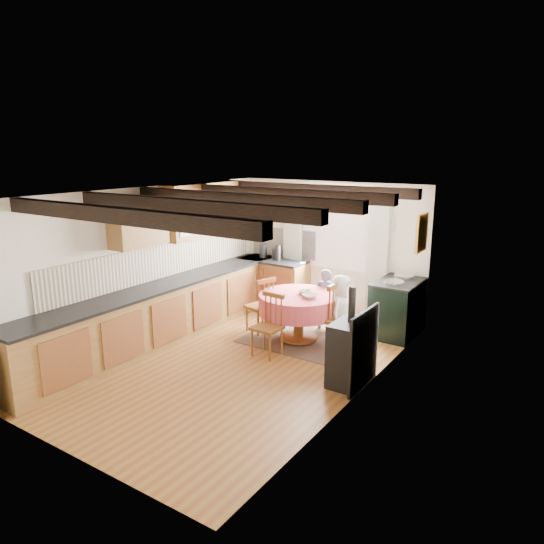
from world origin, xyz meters
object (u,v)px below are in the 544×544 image
Objects in this scene: child_far at (325,299)px; cup at (308,292)px; dining_table at (299,317)px; chair_near at (267,325)px; chair_right at (345,319)px; cast_iron_stove at (351,336)px; child_right at (341,311)px; chair_left at (260,304)px; aga_range at (397,307)px.

child_far is 0.70m from cup.
cup is (0.14, 0.03, 0.43)m from dining_table.
child_far is at bearing 84.92° from chair_near.
chair_near is 0.90m from cup.
cast_iron_stove is at bearing -150.73° from chair_right.
dining_table is 0.70m from child_right.
chair_near is 0.98× the size of chair_left.
dining_table is 0.81m from chair_right.
aga_range reaches higher than cup.
dining_table is 1.10× the size of child_right.
chair_right is at bearing -140.35° from child_right.
chair_near reaches higher than dining_table.
chair_right is at bearing -1.49° from dining_table.
chair_left reaches higher than dining_table.
chair_left is 0.90× the size of child_far.
cast_iron_stove is at bearing -3.92° from chair_near.
chair_near is at bearing 135.91° from child_right.
chair_right is 0.72m from cup.
child_far is (-1.19, 1.60, -0.13)m from cast_iron_stove.
aga_range is at bearing -172.44° from child_far.
cast_iron_stove is (1.39, -0.16, 0.19)m from chair_near.
child_right is (0.66, 0.12, 0.19)m from dining_table.
chair_right is at bearing 106.81° from chair_left.
chair_left is 2.25m from cast_iron_stove.
chair_right reaches higher than chair_near.
child_far is (-1.08, -0.44, 0.06)m from aga_range.
child_far is 0.77m from child_right.
dining_table is 1.34× the size of chair_left.
child_right is at bearing 120.61° from child_far.
child_right reaches higher than aga_range.
child_right reaches higher than chair_right.
chair_left is at bearing 23.56° from child_far.
cast_iron_stove is (0.51, -0.92, 0.13)m from chair_right.
child_far is at bearing 126.68° from cast_iron_stove.
cast_iron_stove is at bearing -39.62° from cup.
chair_left is 0.94× the size of aga_range.
aga_range is 0.77× the size of cast_iron_stove.
dining_table is at bearing -137.28° from aga_range.
child_right is (1.40, 0.13, 0.10)m from chair_left.
chair_right is (0.80, -0.02, 0.14)m from dining_table.
chair_right is at bearing 120.33° from child_far.
aga_range is (1.28, 1.88, -0.00)m from chair_near.
aga_range is at bearing 58.51° from chair_near.
dining_table is 0.69m from child_far.
cast_iron_stove reaches higher than chair_left.
chair_right reaches higher than aga_range.
cup reaches higher than dining_table.
child_far is 10.02× the size of cup.
child_right reaches higher than chair_left.
chair_left is at bearing -150.08° from aga_range.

